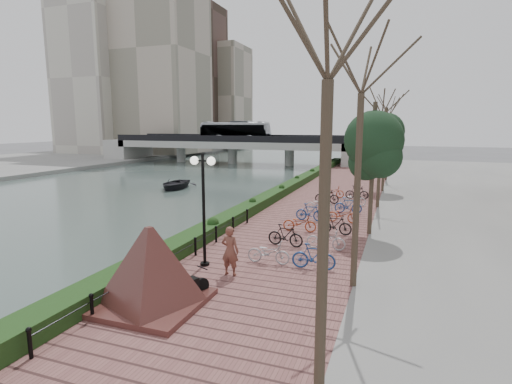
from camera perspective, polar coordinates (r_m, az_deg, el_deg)
The scene contains 14 objects.
ground at distance 15.75m, azimuth -18.56°, elevation -12.99°, with size 220.00×220.00×0.00m, color #59595B.
river_water at distance 44.04m, azimuth -13.72°, elevation 1.60°, with size 30.00×130.00×0.02m, color #4B5E59.
promenade at distance 29.78m, azimuth 9.39°, elevation -1.51°, with size 8.00×75.00×0.50m, color brown.
hedge at distance 32.84m, azimuth 4.39°, elevation 0.59°, with size 1.10×56.00×0.60m, color #1E3714.
chain_fence at distance 16.24m, azimuth -10.35°, elevation -8.75°, with size 0.10×14.10×0.70m.
granite_monument at distance 12.51m, azimuth -14.81°, elevation -10.22°, with size 4.36×4.36×2.45m.
lamppost at distance 15.21m, azimuth -7.56°, elevation 1.01°, with size 1.02×0.32×4.33m.
motorcycle at distance 12.83m, azimuth -9.98°, elevation -13.18°, with size 0.48×1.53×0.96m, color black, non-canonical shape.
pedestrian at distance 14.61m, azimuth -3.73°, elevation -8.38°, with size 0.67×0.44×1.83m, color brown.
bicycle_parking at distance 22.89m, azimuth 9.96°, elevation -3.03°, with size 2.40×17.32×1.00m.
street_trees at distance 24.08m, azimuth 16.86°, elevation 3.86°, with size 3.20×37.12×6.80m.
bridge at distance 61.29m, azimuth -3.31°, elevation 7.18°, with size 36.00×10.77×6.50m.
boat at distance 37.97m, azimuth -11.51°, elevation 1.15°, with size 3.13×4.39×0.91m, color black.
far_buildings at distance 93.04m, azimuth -13.90°, elevation 15.60°, with size 35.00×38.00×38.00m.
Camera 1 is at (9.29, -11.26, 5.91)m, focal length 28.00 mm.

